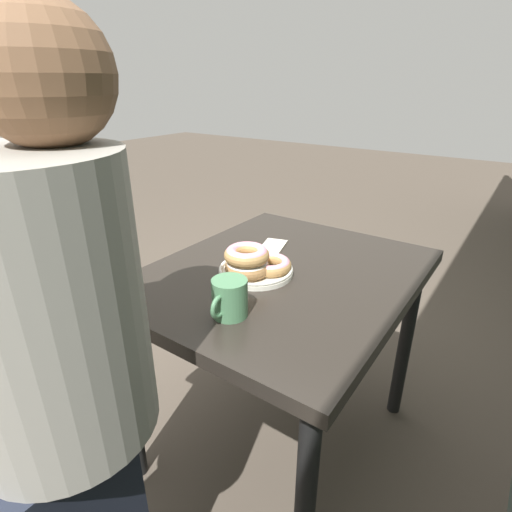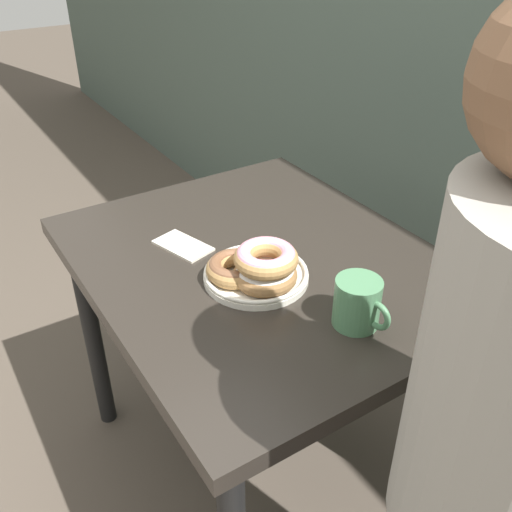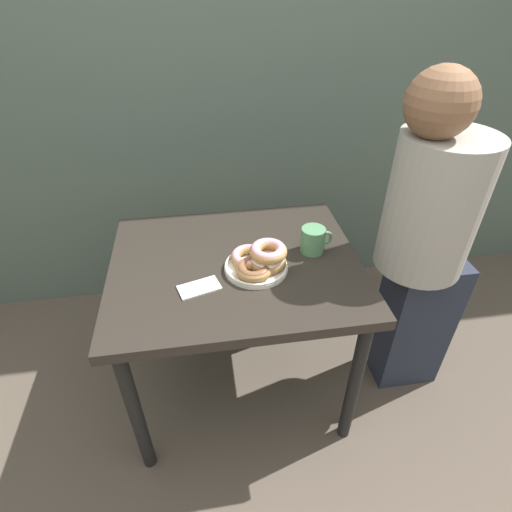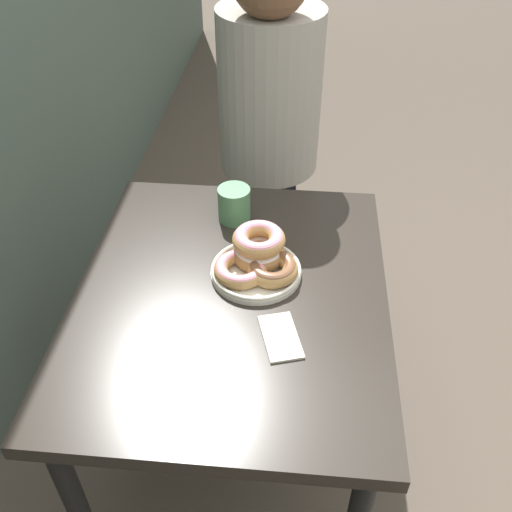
% 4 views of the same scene
% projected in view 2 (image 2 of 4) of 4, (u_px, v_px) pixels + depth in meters
% --- Properties ---
extents(dining_table, '(0.93, 0.76, 0.72)m').
position_uv_depth(dining_table, '(260.00, 289.00, 1.37)').
color(dining_table, '#28231E').
rests_on(dining_table, ground_plane).
extents(donut_plate, '(0.25, 0.26, 0.10)m').
position_uv_depth(donut_plate, '(258.00, 266.00, 1.21)').
color(donut_plate, silver).
rests_on(donut_plate, dining_table).
extents(coffee_mug, '(0.13, 0.09, 0.10)m').
position_uv_depth(coffee_mug, '(358.00, 303.00, 1.09)').
color(coffee_mug, '#4C7F56').
rests_on(coffee_mug, dining_table).
extents(napkin, '(0.16, 0.11, 0.01)m').
position_uv_depth(napkin, '(183.00, 246.00, 1.36)').
color(napkin, beige).
rests_on(napkin, dining_table).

